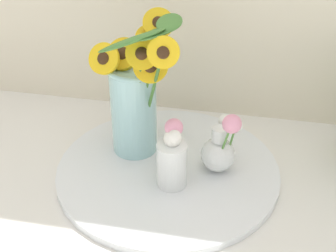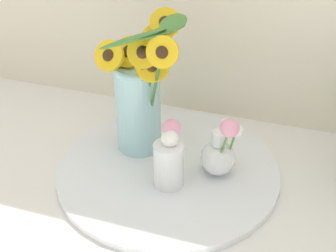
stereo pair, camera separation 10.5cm
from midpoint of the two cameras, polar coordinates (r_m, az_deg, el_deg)
ground_plane at (r=1.07m, az=-2.53°, el=-8.32°), size 6.00×6.00×0.00m
serving_tray at (r=1.13m, az=-2.69°, el=-5.49°), size 0.53×0.53×0.02m
mason_jar_sunflowers at (r=1.10m, az=-6.70°, el=3.64°), size 0.23×0.21×0.36m
vase_small_center at (r=1.03m, az=-2.43°, el=-3.95°), size 0.07×0.08×0.16m
vase_bulb_right at (r=1.08m, az=3.65°, el=-2.75°), size 0.09×0.10×0.17m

